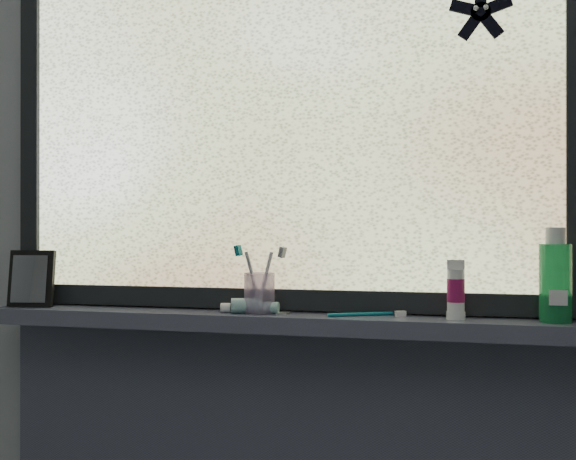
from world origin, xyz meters
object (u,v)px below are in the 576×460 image
Objects in this scene: vanity_mirror at (32,279)px; cream_tube at (456,288)px; mouthwash_bottle at (555,275)px; toothbrush_cup at (259,293)px.

vanity_mirror is 1.55× the size of cream_tube.
mouthwash_bottle is at bearing 1.02° from cream_tube.
vanity_mirror is at bearing -179.43° from cream_tube.
vanity_mirror is 0.87× the size of mouthwash_bottle.
mouthwash_bottle reaches higher than toothbrush_cup.
cream_tube reaches higher than toothbrush_cup.
toothbrush_cup is at bearing 179.62° from cream_tube.
vanity_mirror is 0.62m from toothbrush_cup.
mouthwash_bottle is 1.78× the size of cream_tube.
toothbrush_cup is 1.02× the size of cream_tube.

